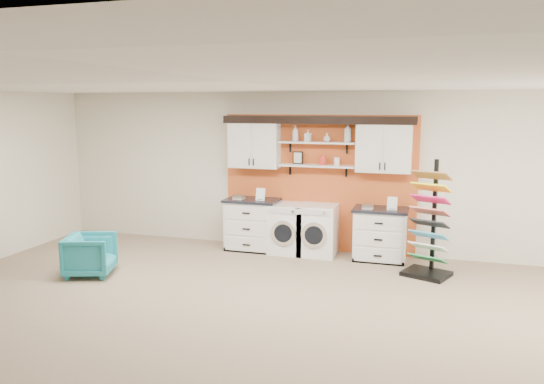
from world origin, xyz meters
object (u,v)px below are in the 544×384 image
(washer, at_px, (288,228))
(armchair, at_px, (90,255))
(base_cabinet_right, at_px, (380,234))
(dryer, at_px, (318,230))
(sample_rack, at_px, (429,240))
(base_cabinet_left, at_px, (252,224))

(washer, relative_size, armchair, 1.26)
(base_cabinet_right, xyz_separation_m, washer, (-1.59, -0.00, -0.00))
(washer, relative_size, dryer, 0.99)
(armchair, bearing_deg, base_cabinet_right, -81.29)
(base_cabinet_right, height_order, dryer, base_cabinet_right)
(base_cabinet_right, height_order, washer, base_cabinet_right)
(base_cabinet_right, xyz_separation_m, armchair, (-4.13, -2.11, -0.12))
(sample_rack, height_order, armchair, sample_rack)
(dryer, bearing_deg, armchair, -145.57)
(washer, bearing_deg, base_cabinet_left, 179.71)
(base_cabinet_right, bearing_deg, washer, -179.88)
(dryer, distance_m, sample_rack, 1.94)
(base_cabinet_left, xyz_separation_m, dryer, (1.21, -0.00, -0.02))
(base_cabinet_left, height_order, base_cabinet_right, base_cabinet_left)
(washer, distance_m, dryer, 0.53)
(base_cabinet_left, relative_size, dryer, 1.07)
(base_cabinet_right, bearing_deg, dryer, -179.81)
(washer, height_order, dryer, dryer)
(base_cabinet_left, height_order, dryer, base_cabinet_left)
(washer, relative_size, sample_rack, 0.49)
(base_cabinet_left, distance_m, washer, 0.67)
(base_cabinet_left, relative_size, armchair, 1.36)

